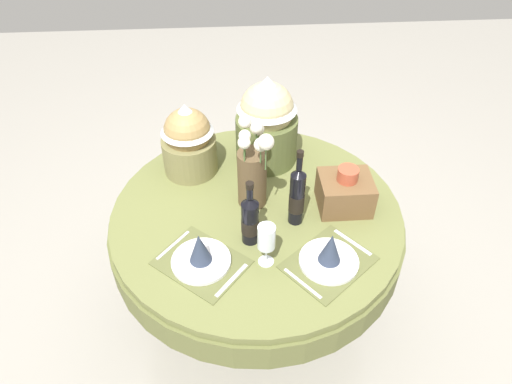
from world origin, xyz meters
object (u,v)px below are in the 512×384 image
flower_vase (253,169)px  woven_basket_side_right (345,192)px  wine_bottle_centre (297,196)px  wine_bottle_right (250,220)px  gift_tub_back_left (188,137)px  place_setting_left (201,255)px  place_setting_right (330,255)px  dining_table (256,229)px  wine_glass_right (266,238)px  gift_tub_back_centre (267,118)px

flower_vase → woven_basket_side_right: bearing=-7.2°
wine_bottle_centre → wine_bottle_right: size_ratio=1.20×
wine_bottle_centre → gift_tub_back_left: (-0.47, 0.40, 0.05)m
wine_bottle_right → place_setting_left: bearing=-151.1°
wine_bottle_centre → wine_bottle_right: wine_bottle_centre is taller
place_setting_right → woven_basket_side_right: (0.13, 0.33, 0.04)m
dining_table → place_setting_right: bearing=-50.7°
dining_table → place_setting_right: size_ratio=3.12×
place_setting_left → wine_glass_right: (0.26, -0.01, 0.09)m
place_setting_left → flower_vase: (0.23, 0.35, 0.14)m
wine_bottle_right → gift_tub_back_centre: 0.58m
wine_bottle_right → dining_table: bearing=77.7°
flower_vase → wine_bottle_centre: 0.23m
flower_vase → gift_tub_back_left: bearing=137.9°
wine_glass_right → gift_tub_back_left: size_ratio=0.53×
woven_basket_side_right → wine_bottle_centre: bearing=-160.2°
gift_tub_back_centre → woven_basket_side_right: size_ratio=1.99×
place_setting_right → dining_table: bearing=129.3°
place_setting_left → wine_bottle_right: wine_bottle_right is taller
wine_bottle_centre → wine_glass_right: wine_bottle_centre is taller
place_setting_left → wine_bottle_right: size_ratio=1.36×
place_setting_left → woven_basket_side_right: size_ratio=1.84×
place_setting_left → gift_tub_back_centre: (0.32, 0.67, 0.20)m
gift_tub_back_left → gift_tub_back_centre: 0.39m
woven_basket_side_right → flower_vase: bearing=172.8°
gift_tub_back_left → woven_basket_side_right: bearing=-24.2°
place_setting_right → wine_bottle_right: size_ratio=1.36×
place_setting_right → wine_glass_right: size_ratio=2.16×
place_setting_left → gift_tub_back_left: (-0.06, 0.61, 0.15)m
place_setting_right → gift_tub_back_centre: bearing=105.2°
wine_glass_right → gift_tub_back_centre: (0.06, 0.68, 0.10)m
wine_bottle_centre → place_setting_left: bearing=-152.4°
wine_bottle_centre → wine_bottle_right: (-0.20, -0.10, -0.03)m
wine_glass_right → gift_tub_back_centre: size_ratio=0.43×
place_setting_right → wine_glass_right: (-0.25, 0.02, 0.09)m
flower_vase → wine_bottle_right: flower_vase is taller
wine_bottle_centre → woven_basket_side_right: size_ratio=1.63×
wine_bottle_centre → wine_glass_right: 0.27m
place_setting_left → place_setting_right: size_ratio=1.00×
flower_vase → wine_bottle_right: 0.25m
wine_bottle_centre → gift_tub_back_left: 0.62m
place_setting_right → flower_vase: (-0.28, 0.38, 0.14)m
dining_table → wine_glass_right: bearing=-86.9°
wine_glass_right → gift_tub_back_left: 0.70m
dining_table → wine_bottle_centre: (0.17, -0.08, 0.27)m
wine_bottle_right → gift_tub_back_centre: size_ratio=0.68×
gift_tub_back_centre → wine_bottle_right: bearing=-101.6°
flower_vase → wine_bottle_centre: (0.18, -0.13, -0.05)m
place_setting_right → wine_glass_right: 0.27m
dining_table → place_setting_right: (0.27, -0.33, 0.17)m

